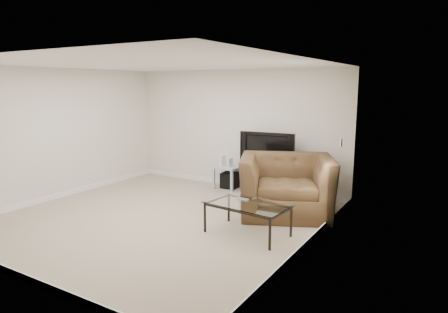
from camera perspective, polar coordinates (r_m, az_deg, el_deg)
The scene contains 18 objects.
floor at distance 6.79m, azimuth -8.99°, elevation -8.65°, with size 5.00×5.00×0.00m, color tan.
ceiling at distance 6.44m, azimuth -9.62°, elevation 12.92°, with size 5.00×5.00×0.00m, color white.
wall_back at distance 8.54m, azimuth 1.65°, elevation 3.93°, with size 5.00×0.02×2.50m, color silver.
wall_left at distance 8.33m, azimuth -22.54°, elevation 3.01°, with size 0.02×5.00×2.50m, color silver.
wall_right at distance 5.25m, azimuth 11.99°, elevation -0.20°, with size 0.02×5.00×2.50m, color silver.
plate_back at distance 9.29m, azimuth -5.94°, elevation 4.39°, with size 0.12×0.02×0.12m, color white.
plate_right_switch at distance 6.77m, azimuth 16.39°, elevation 1.89°, with size 0.02×0.09×0.13m, color white.
plate_right_outlet at distance 6.68m, azimuth 15.31°, elevation -6.50°, with size 0.02×0.08×0.12m, color white.
tv_stand at distance 8.10m, azimuth 6.40°, elevation -3.20°, with size 0.75×0.52×0.63m, color black, non-canonical shape.
dvd_player at distance 8.01m, azimuth 6.33°, elevation -1.81°, with size 0.45×0.31×0.06m, color black.
television at distance 7.95m, azimuth 6.42°, elevation 1.22°, with size 1.04×0.21×0.65m, color black.
side_table at distance 8.54m, azimuth 0.59°, elevation -2.95°, with size 0.50×0.50×0.48m, color silver, non-canonical shape.
subwoofer at distance 8.56m, azimuth 0.83°, elevation -3.40°, with size 0.32×0.32×0.32m, color black.
game_console at distance 8.52m, azimuth -0.16°, elevation -0.61°, with size 0.05×0.16×0.22m, color white.
game_case at distance 8.43m, azimuth 0.87°, elevation -0.82°, with size 0.05×0.14×0.19m, color silver.
recliner at distance 6.83m, azimuth 8.93°, elevation -2.69°, with size 1.53×1.00×1.34m, color #4A281A.
coffee_table at distance 5.94m, azimuth 3.34°, elevation -8.89°, with size 1.21×0.68×0.47m, color black, non-canonical shape.
remote at distance 6.05m, azimuth 2.67°, elevation -6.05°, with size 0.19×0.05×0.02m, color #B2B2B7.
Camera 1 is at (4.18, -4.89, 2.17)m, focal length 32.00 mm.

